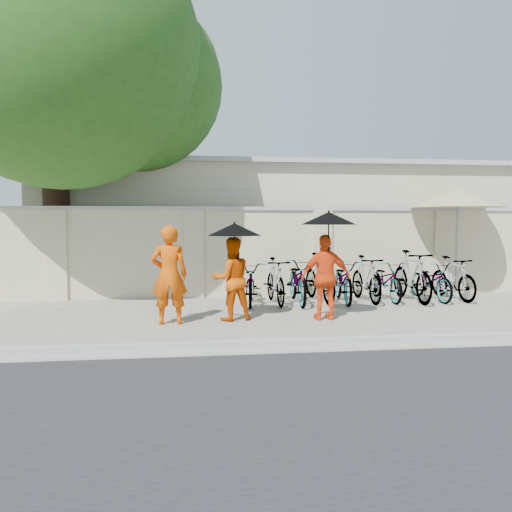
{
  "coord_description": "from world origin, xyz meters",
  "views": [
    {
      "loc": [
        -1.02,
        -8.36,
        1.75
      ],
      "look_at": [
        0.15,
        0.81,
        1.1
      ],
      "focal_mm": 35.0,
      "sensor_mm": 36.0,
      "label": 1
    }
  ],
  "objects": [
    {
      "name": "parasol_right",
      "position": [
        1.33,
        0.09,
        1.8
      ],
      "size": [
        0.97,
        0.97,
        1.05
      ],
      "color": "black",
      "rests_on": "ground"
    },
    {
      "name": "bike_8",
      "position": [
        4.21,
        2.03,
        0.43
      ],
      "size": [
        0.72,
        1.69,
        0.87
      ],
      "primitive_type": "imported",
      "rotation": [
        0.0,
        0.0,
        0.09
      ],
      "color": "gray",
      "rests_on": "ground"
    },
    {
      "name": "parasol_center",
      "position": [
        -0.3,
        0.26,
        1.6
      ],
      "size": [
        0.94,
        0.94,
        0.88
      ],
      "color": "black",
      "rests_on": "ground"
    },
    {
      "name": "bike_4",
      "position": [
        2.2,
        1.98,
        0.46
      ],
      "size": [
        0.81,
        1.82,
        0.93
      ],
      "primitive_type": "imported",
      "rotation": [
        0.0,
        0.0,
        -0.11
      ],
      "color": "gray",
      "rests_on": "ground"
    },
    {
      "name": "bike_2",
      "position": [
        1.2,
        1.96,
        0.49
      ],
      "size": [
        0.73,
        1.9,
        0.98
      ],
      "primitive_type": "imported",
      "rotation": [
        0.0,
        0.0,
        -0.04
      ],
      "color": "gray",
      "rests_on": "ground"
    },
    {
      "name": "bike_1",
      "position": [
        0.69,
        1.9,
        0.49
      ],
      "size": [
        0.54,
        1.65,
        0.98
      ],
      "primitive_type": "imported",
      "rotation": [
        0.0,
        0.0,
        0.05
      ],
      "color": "gray",
      "rests_on": "ground"
    },
    {
      "name": "monk_center",
      "position": [
        -0.35,
        0.34,
        0.73
      ],
      "size": [
        0.82,
        0.7,
        1.47
      ],
      "primitive_type": "imported",
      "rotation": [
        0.0,
        0.0,
        3.37
      ],
      "color": "#D44903",
      "rests_on": "ground"
    },
    {
      "name": "shade_tree",
      "position": [
        -3.66,
        2.97,
        5.1
      ],
      "size": [
        6.7,
        6.2,
        8.2
      ],
      "color": "#3E2416",
      "rests_on": "ground"
    },
    {
      "name": "compound_wall",
      "position": [
        1.0,
        3.2,
        1.0
      ],
      "size": [
        20.0,
        0.3,
        2.0
      ],
      "primitive_type": "cube",
      "color": "beige",
      "rests_on": "ground"
    },
    {
      "name": "bike_9",
      "position": [
        4.71,
        2.02,
        0.48
      ],
      "size": [
        0.65,
        1.65,
        0.96
      ],
      "primitive_type": "imported",
      "rotation": [
        0.0,
        0.0,
        0.12
      ],
      "color": "gray",
      "rests_on": "ground"
    },
    {
      "name": "monk_right",
      "position": [
        1.31,
        0.17,
        0.76
      ],
      "size": [
        0.9,
        0.39,
        1.52
      ],
      "primitive_type": "imported",
      "rotation": [
        0.0,
        0.0,
        3.16
      ],
      "color": "#F84812",
      "rests_on": "ground"
    },
    {
      "name": "bike_7",
      "position": [
        3.71,
        1.92,
        0.56
      ],
      "size": [
        0.56,
        1.86,
        1.11
      ],
      "primitive_type": "imported",
      "rotation": [
        0.0,
        0.0,
        0.02
      ],
      "color": "gray",
      "rests_on": "ground"
    },
    {
      "name": "kerb",
      "position": [
        0.0,
        -1.7,
        0.06
      ],
      "size": [
        40.0,
        0.16,
        0.12
      ],
      "primitive_type": "cube",
      "color": "#A3A3A3",
      "rests_on": "ground"
    },
    {
      "name": "bike_0",
      "position": [
        0.19,
        1.98,
        0.46
      ],
      "size": [
        0.81,
        1.8,
        0.91
      ],
      "primitive_type": "imported",
      "rotation": [
        0.0,
        0.0,
        -0.12
      ],
      "color": "gray",
      "rests_on": "ground"
    },
    {
      "name": "building_behind",
      "position": [
        2.0,
        7.0,
        1.6
      ],
      "size": [
        14.0,
        6.0,
        3.2
      ],
      "primitive_type": "cube",
      "color": "beige",
      "rests_on": "ground"
    },
    {
      "name": "bike_6",
      "position": [
        3.2,
        2.1,
        0.44
      ],
      "size": [
        0.6,
        1.69,
        0.89
      ],
      "primitive_type": "imported",
      "rotation": [
        0.0,
        0.0,
        0.01
      ],
      "color": "gray",
      "rests_on": "ground"
    },
    {
      "name": "ground",
      "position": [
        0.0,
        0.0,
        0.0
      ],
      "size": [
        80.0,
        80.0,
        0.0
      ],
      "primitive_type": "plane",
      "color": "#A39E8B"
    },
    {
      "name": "bike_5",
      "position": [
        2.7,
        2.0,
        0.5
      ],
      "size": [
        0.53,
        1.68,
        1.0
      ],
      "primitive_type": "imported",
      "rotation": [
        0.0,
        0.0,
        0.04
      ],
      "color": "gray",
      "rests_on": "ground"
    },
    {
      "name": "monk_left",
      "position": [
        -1.42,
        0.14,
        0.84
      ],
      "size": [
        0.62,
        0.41,
        1.68
      ],
      "primitive_type": "imported",
      "rotation": [
        0.0,
        0.0,
        3.15
      ],
      "color": "#D54A04",
      "rests_on": "ground"
    },
    {
      "name": "bike_3",
      "position": [
        1.7,
        2.11,
        0.53
      ],
      "size": [
        0.69,
        1.81,
        1.06
      ],
      "primitive_type": "imported",
      "rotation": [
        0.0,
        0.0,
        0.11
      ],
      "color": "gray",
      "rests_on": "ground"
    },
    {
      "name": "patio_umbrella",
      "position": [
        5.09,
        2.56,
        2.25
      ],
      "size": [
        2.74,
        2.74,
        2.49
      ],
      "rotation": [
        0.0,
        0.0,
        0.4
      ],
      "color": "#A3A3A3",
      "rests_on": "ground"
    }
  ]
}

